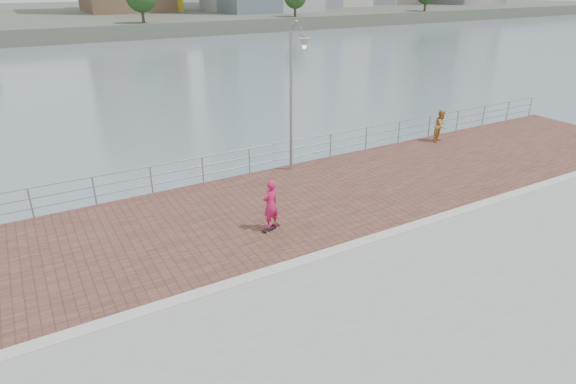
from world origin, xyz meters
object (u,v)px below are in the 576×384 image
guardrail (226,162)px  street_lamp (297,74)px  bystander (441,126)px  skateboarder (271,204)px

guardrail → street_lamp: 4.50m
guardrail → bystander: size_ratio=24.44×
street_lamp → guardrail: bearing=161.4°
street_lamp → bystander: 9.04m
guardrail → skateboarder: size_ratio=23.61×
street_lamp → bystander: bearing=0.3°
street_lamp → skateboarder: (-3.30, -3.92, -3.20)m
skateboarder → bystander: skateboarder is taller
guardrail → skateboarder: 4.88m
bystander → skateboarder: bearing=179.2°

